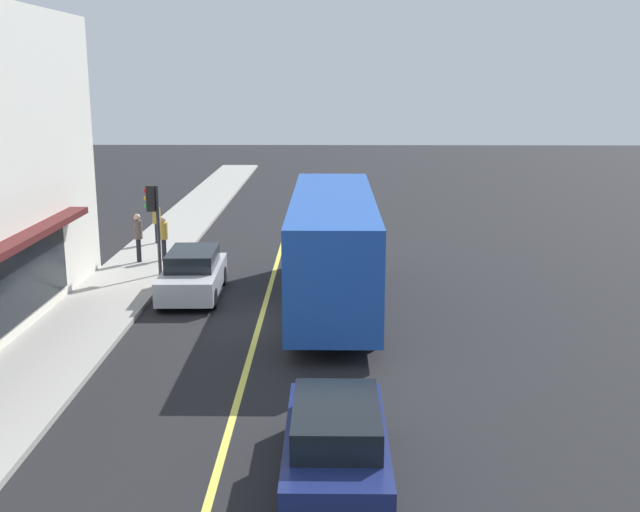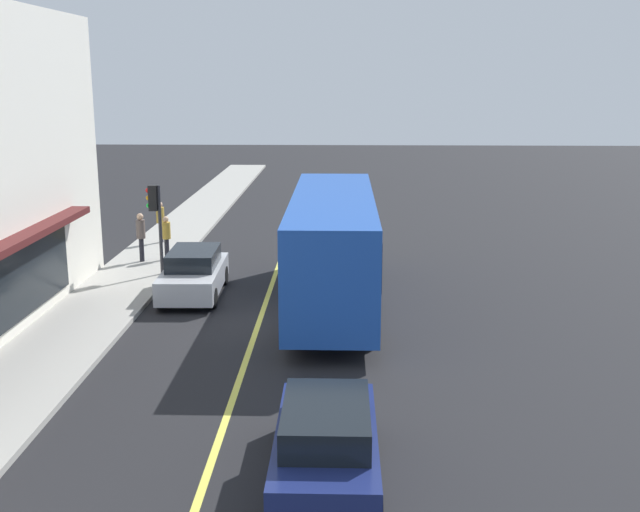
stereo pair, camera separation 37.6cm
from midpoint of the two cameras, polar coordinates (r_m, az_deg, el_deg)
ground at (r=22.86m, az=-4.94°, el=-5.01°), size 120.00×120.00×0.00m
sidewalk at (r=23.88m, az=-17.25°, el=-4.58°), size 80.00×2.77×0.15m
lane_centre_stripe at (r=22.86m, az=-4.94°, el=-5.00°), size 36.00×0.16×0.01m
bus at (r=24.14m, az=0.49°, el=0.91°), size 11.14×2.62×3.50m
traffic_light at (r=27.93m, az=-12.56°, el=3.41°), size 0.30×0.52×3.20m
car_silver at (r=25.82m, az=-9.74°, el=-1.31°), size 4.35×1.96×1.52m
car_navy at (r=14.14m, az=0.40°, el=-13.57°), size 4.31×1.87×1.52m
pedestrian_waiting at (r=33.55m, az=-12.24°, el=2.71°), size 0.34×0.34×1.75m
pedestrian_at_corner at (r=30.37m, az=-11.79°, el=1.58°), size 0.34×0.34×1.69m
pedestrian_mid_block at (r=30.22m, az=-13.58°, el=1.66°), size 0.34×0.34×1.86m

